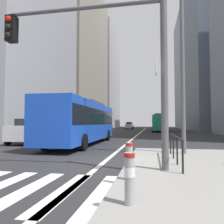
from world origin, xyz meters
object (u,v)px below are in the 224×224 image
at_px(bollard_front, 130,176).
at_px(city_bus_blue_oncoming, 83,120).
at_px(city_bus_red_receding, 159,122).
at_px(car_receding_near, 156,126).
at_px(bollard_left, 129,159).
at_px(sedan_white_oncoming, 31,131).
at_px(street_lamp_post, 182,49).
at_px(car_oncoming_mid, 129,125).
at_px(traffic_signal_gantry, 106,48).

bearing_deg(bollard_front, city_bus_blue_oncoming, 111.41).
distance_m(city_bus_red_receding, bollard_front, 39.89).
bearing_deg(city_bus_red_receding, bollard_front, -92.62).
xyz_separation_m(car_receding_near, bollard_left, (-1.74, -51.50, -0.32)).
height_order(city_bus_red_receding, bollard_left, city_bus_red_receding).
bearing_deg(sedan_white_oncoming, street_lamp_post, -23.44).
relative_size(city_bus_blue_oncoming, car_oncoming_mid, 2.59).
relative_size(city_bus_red_receding, car_receding_near, 2.50).
height_order(car_receding_near, bollard_front, car_receding_near).
relative_size(sedan_white_oncoming, traffic_signal_gantry, 0.72).
xyz_separation_m(street_lamp_post, bollard_front, (-1.92, -7.13, -4.62)).
height_order(car_oncoming_mid, car_receding_near, same).
distance_m(car_oncoming_mid, street_lamp_post, 51.54).
distance_m(city_bus_blue_oncoming, street_lamp_post, 9.07).
xyz_separation_m(city_bus_blue_oncoming, street_lamp_post, (6.70, -5.05, 3.45)).
bearing_deg(sedan_white_oncoming, car_oncoming_mid, 86.10).
bearing_deg(car_receding_near, sedan_white_oncoming, -104.28).
distance_m(traffic_signal_gantry, street_lamp_post, 5.19).
xyz_separation_m(car_oncoming_mid, bollard_front, (5.83, -57.91, -0.33)).
distance_m(city_bus_red_receding, street_lamp_post, 32.88).
xyz_separation_m(city_bus_red_receding, car_oncoming_mid, (-7.65, 18.08, -0.85)).
height_order(sedan_white_oncoming, bollard_left, sedan_white_oncoming).
bearing_deg(bollard_left, car_oncoming_mid, 95.74).
xyz_separation_m(city_bus_blue_oncoming, sedan_white_oncoming, (-4.20, -0.32, -0.85)).
distance_m(car_oncoming_mid, bollard_left, 56.47).
xyz_separation_m(city_bus_blue_oncoming, bollard_front, (4.77, -12.18, -1.18)).
relative_size(city_bus_red_receding, traffic_signal_gantry, 1.91).
distance_m(city_bus_blue_oncoming, car_oncoming_mid, 45.75).
bearing_deg(bollard_left, city_bus_red_receding, 86.99).
height_order(sedan_white_oncoming, car_receding_near, same).
xyz_separation_m(city_bus_red_receding, car_receding_near, (-0.26, 13.39, -0.85)).
height_order(sedan_white_oncoming, bollard_front, sedan_white_oncoming).
bearing_deg(traffic_signal_gantry, city_bus_blue_oncoming, 112.11).
bearing_deg(car_receding_near, car_oncoming_mid, 147.62).
bearing_deg(city_bus_red_receding, street_lamp_post, -89.83).
bearing_deg(city_bus_blue_oncoming, sedan_white_oncoming, -175.57).
xyz_separation_m(car_oncoming_mid, bollard_left, (5.65, -56.19, -0.32)).
distance_m(car_receding_near, bollard_left, 51.53).
bearing_deg(city_bus_red_receding, sedan_white_oncoming, -111.10).
bearing_deg(car_receding_near, street_lamp_post, -89.55).
bearing_deg(traffic_signal_gantry, sedan_white_oncoming, 131.94).
height_order(car_oncoming_mid, traffic_signal_gantry, traffic_signal_gantry).
bearing_deg(bollard_left, sedan_white_oncoming, 130.94).
relative_size(city_bus_red_receding, car_oncoming_mid, 2.47).
bearing_deg(street_lamp_post, city_bus_red_receding, 90.17).
height_order(city_bus_blue_oncoming, sedan_white_oncoming, city_bus_blue_oncoming).
bearing_deg(city_bus_red_receding, car_receding_near, 91.12).
relative_size(car_oncoming_mid, bollard_left, 4.93).
xyz_separation_m(city_bus_red_receding, bollard_left, (-2.00, -38.11, -1.17)).
bearing_deg(city_bus_blue_oncoming, bollard_front, -68.59).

